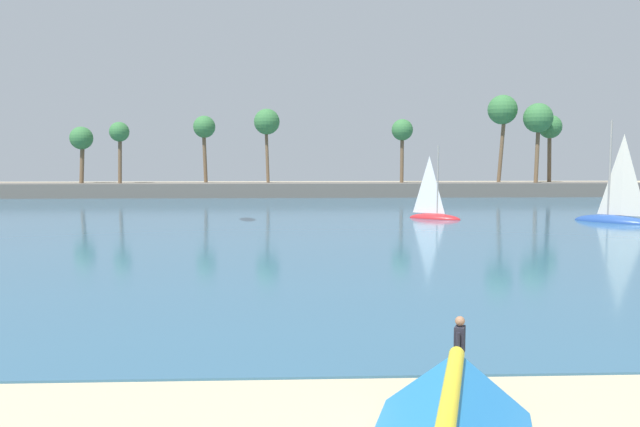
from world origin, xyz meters
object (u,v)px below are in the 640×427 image
at_px(folded_kite, 451,409).
at_px(sailboat_mid_bay, 614,213).
at_px(person_at_waterline, 459,351).
at_px(sailboat_toward_headland, 434,212).

xyz_separation_m(folded_kite, sailboat_mid_bay, (21.97, 38.19, -0.07)).
height_order(person_at_waterline, sailboat_toward_headland, sailboat_toward_headland).
height_order(folded_kite, person_at_waterline, person_at_waterline).
bearing_deg(sailboat_mid_bay, person_at_waterline, -120.95).
bearing_deg(sailboat_toward_headland, sailboat_mid_bay, -14.89).
relative_size(sailboat_mid_bay, sailboat_toward_headland, 1.32).
bearing_deg(sailboat_toward_headland, person_at_waterline, -101.51).
bearing_deg(sailboat_mid_bay, sailboat_toward_headland, 165.11).
distance_m(person_at_waterline, sailboat_mid_bay, 40.86).
relative_size(person_at_waterline, sailboat_mid_bay, 0.20).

